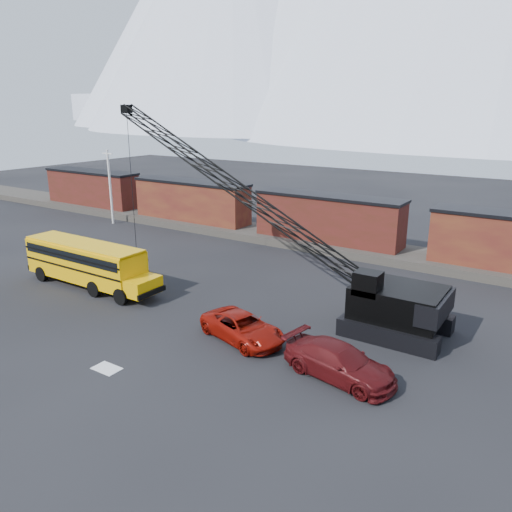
{
  "coord_description": "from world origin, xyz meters",
  "views": [
    {
      "loc": [
        18.65,
        -18.27,
        12.35
      ],
      "look_at": [
        1.54,
        7.8,
        3.0
      ],
      "focal_mm": 35.0,
      "sensor_mm": 36.0,
      "label": 1
    }
  ],
  "objects_px": {
    "maroon_suv": "(339,362)",
    "school_bus": "(88,263)",
    "red_pickup": "(243,327)",
    "crawler_crane": "(257,204)"
  },
  "relations": [
    {
      "from": "maroon_suv",
      "to": "school_bus",
      "type": "bearing_deg",
      "value": 94.56
    },
    {
      "from": "school_bus",
      "to": "maroon_suv",
      "type": "bearing_deg",
      "value": -5.18
    },
    {
      "from": "school_bus",
      "to": "red_pickup",
      "type": "relative_size",
      "value": 2.2
    },
    {
      "from": "maroon_suv",
      "to": "crawler_crane",
      "type": "distance_m",
      "value": 12.28
    },
    {
      "from": "red_pickup",
      "to": "crawler_crane",
      "type": "xyz_separation_m",
      "value": [
        -2.73,
        5.62,
        5.7
      ]
    },
    {
      "from": "school_bus",
      "to": "maroon_suv",
      "type": "height_order",
      "value": "school_bus"
    },
    {
      "from": "red_pickup",
      "to": "maroon_suv",
      "type": "xyz_separation_m",
      "value": [
        6.1,
        -0.79,
        0.08
      ]
    },
    {
      "from": "maroon_suv",
      "to": "crawler_crane",
      "type": "height_order",
      "value": "crawler_crane"
    },
    {
      "from": "crawler_crane",
      "to": "red_pickup",
      "type": "bearing_deg",
      "value": -64.06
    },
    {
      "from": "maroon_suv",
      "to": "crawler_crane",
      "type": "relative_size",
      "value": 0.24
    }
  ]
}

